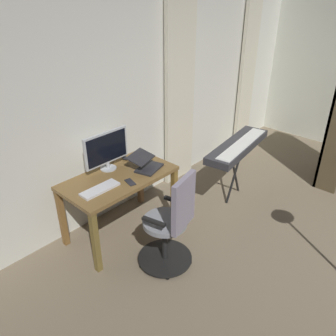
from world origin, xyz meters
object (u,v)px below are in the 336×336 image
Objects in this scene: laptop at (146,164)px; cell_phone_by_monitor at (130,182)px; computer_monitor at (106,149)px; piano_keyboard at (238,147)px; desk at (119,185)px; office_chair at (171,226)px; computer_mouse at (125,158)px; computer_keyboard at (100,189)px.

laptop is 2.67× the size of cell_phone_by_monitor.
piano_keyboard is at bearing 152.48° from computer_monitor.
piano_keyboard is at bearing -178.53° from cell_phone_by_monitor.
desk is at bearing 81.25° from computer_monitor.
office_chair reaches higher than laptop.
computer_monitor is 0.45× the size of piano_keyboard.
laptop is 0.34m from computer_mouse.
computer_mouse is at bearing -141.39° from desk.
cell_phone_by_monitor is 1.54m from piano_keyboard.
computer_mouse is at bearing -110.93° from cell_phone_by_monitor.
computer_keyboard is at bearing 15.04° from desk.
office_chair is at bearing 48.18° from laptop.
computer_keyboard is 1.86m from piano_keyboard.
piano_keyboard reaches higher than computer_keyboard.
cell_phone_by_monitor is at bearing 2.10° from laptop.
cell_phone_by_monitor is (0.32, 0.44, -0.01)m from computer_mouse.
computer_monitor is 3.90× the size of cell_phone_by_monitor.
computer_monitor reaches higher than office_chair.
computer_monitor is at bearing -80.91° from cell_phone_by_monitor.
computer_keyboard is (0.31, 0.08, 0.12)m from desk.
laptop is (-0.33, 0.09, 0.16)m from desk.
desk is at bearing -30.68° from laptop.
laptop reaches higher than computer_keyboard.
cell_phone_by_monitor is 0.11× the size of piano_keyboard.
piano_keyboard is (-1.17, 0.46, -0.05)m from laptop.
office_chair is 1.54m from piano_keyboard.
computer_keyboard is at bearing -16.03° from laptop.
cell_phone_by_monitor is (0.04, 0.41, -0.23)m from computer_monitor.
desk is 12.19× the size of computer_mouse.
laptop is at bearing 93.10° from computer_mouse.
computer_keyboard is (0.34, 0.30, -0.23)m from computer_monitor.
office_chair is 2.57× the size of computer_keyboard.
cell_phone_by_monitor is (-0.00, -0.57, 0.26)m from office_chair.
desk is at bearing -28.28° from piano_keyboard.
computer_monitor reaches higher than computer_mouse.
desk is 0.22m from cell_phone_by_monitor.
computer_monitor reaches higher than desk.
desk is at bearing -164.96° from computer_keyboard.
office_chair reaches higher than cell_phone_by_monitor.
office_chair is 0.84× the size of piano_keyboard.
cell_phone_by_monitor is at bearing 88.05° from desk.
laptop is at bearing 164.85° from desk.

